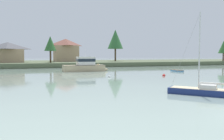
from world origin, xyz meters
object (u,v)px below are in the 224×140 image
at_px(cruiser_sand, 88,68).
at_px(sailboat_navy, 204,93).
at_px(mooring_buoy_white, 109,77).
at_px(dinghy_skyblue, 177,71).
at_px(mooring_buoy_red, 164,76).

relative_size(cruiser_sand, sailboat_navy, 1.36).
distance_m(cruiser_sand, mooring_buoy_white, 15.78).
relative_size(cruiser_sand, dinghy_skyblue, 3.17).
xyz_separation_m(cruiser_sand, dinghy_skyblue, (18.50, -7.95, -0.68)).
relative_size(cruiser_sand, mooring_buoy_white, 22.12).
height_order(cruiser_sand, sailboat_navy, sailboat_navy).
bearing_deg(dinghy_skyblue, cruiser_sand, 156.73).
height_order(mooring_buoy_red, mooring_buoy_white, mooring_buoy_red).
height_order(dinghy_skyblue, mooring_buoy_white, dinghy_skyblue).
xyz_separation_m(sailboat_navy, mooring_buoy_white, (-2.36, 19.27, -0.10)).
bearing_deg(dinghy_skyblue, sailboat_navy, -121.52).
bearing_deg(sailboat_navy, dinghy_skyblue, 58.48).
bearing_deg(cruiser_sand, sailboat_navy, -86.89).
bearing_deg(mooring_buoy_red, cruiser_sand, 119.00).
bearing_deg(mooring_buoy_red, sailboat_navy, -112.28).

